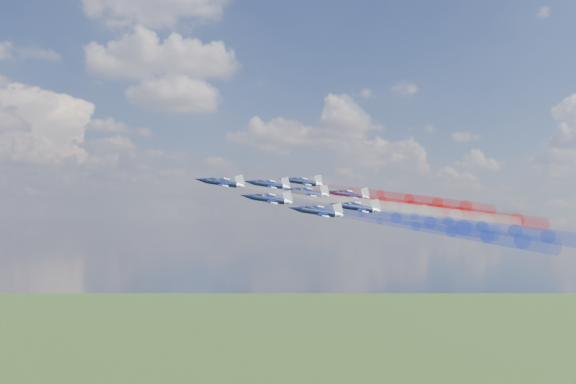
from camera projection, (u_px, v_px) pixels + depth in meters
name	position (u px, v px, depth m)	size (l,w,h in m)	color
jet_lead	(222.00, 183.00, 142.61)	(9.49, 11.86, 3.16)	black
trail_lead	(344.00, 201.00, 145.43)	(3.95, 47.16, 3.95)	white
jet_inner_left	(269.00, 199.00, 135.12)	(9.49, 11.86, 3.16)	black
trail_inner_left	(396.00, 218.00, 137.95)	(3.95, 47.16, 3.95)	blue
jet_inner_right	(269.00, 185.00, 152.73)	(9.49, 11.86, 3.16)	black
trail_inner_right	(382.00, 202.00, 155.56)	(3.95, 47.16, 3.95)	red
jet_outer_left	(318.00, 212.00, 127.74)	(9.49, 11.86, 3.16)	black
trail_outer_left	(452.00, 232.00, 130.56)	(3.95, 47.16, 3.95)	blue
jet_center_third	(307.00, 193.00, 146.04)	(9.49, 11.86, 3.16)	black
trail_center_third	(425.00, 210.00, 148.86)	(3.95, 47.16, 3.95)	white
jet_outer_right	(303.00, 182.00, 161.87)	(9.49, 11.86, 3.16)	black
trail_outer_right	(409.00, 198.00, 164.69)	(3.95, 47.16, 3.95)	red
jet_rear_left	(357.00, 208.00, 136.04)	(9.49, 11.86, 3.16)	black
trail_rear_left	(482.00, 226.00, 138.86)	(3.95, 47.16, 3.95)	blue
jet_rear_right	(349.00, 195.00, 154.92)	(9.49, 11.86, 3.16)	black
trail_rear_right	(459.00, 212.00, 157.74)	(3.95, 47.16, 3.95)	red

